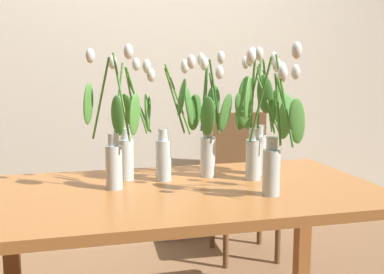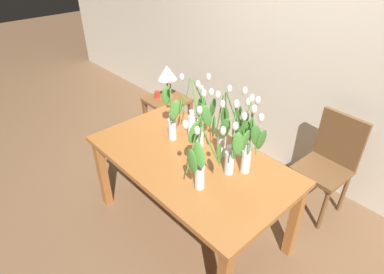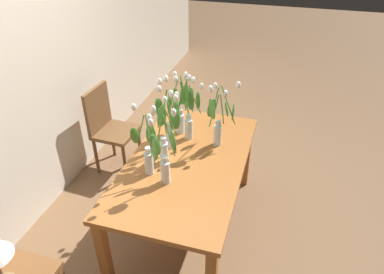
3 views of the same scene
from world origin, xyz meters
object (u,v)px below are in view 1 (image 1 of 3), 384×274
object	(u,v)px
tulip_vase_3	(257,127)
tulip_vase_5	(262,124)
dining_table	(187,210)
tulip_vase_6	(131,131)
tulip_vase_2	(113,143)
tulip_vase_4	(171,138)
tulip_vase_0	(209,128)
tulip_vase_1	(276,137)
dining_chair	(241,175)

from	to	relation	value
tulip_vase_3	tulip_vase_5	xyz separation A→B (m)	(0.05, 0.07, 0.00)
dining_table	tulip_vase_6	distance (m)	0.43
tulip_vase_2	tulip_vase_4	distance (m)	0.27
dining_table	tulip_vase_0	xyz separation A→B (m)	(0.15, 0.20, 0.31)
tulip_vase_1	tulip_vase_2	world-z (taller)	tulip_vase_2
tulip_vase_4	tulip_vase_5	bearing A→B (deg)	1.38
tulip_vase_0	tulip_vase_4	size ratio (longest dim) A/B	1.04
tulip_vase_2	tulip_vase_6	size ratio (longest dim) A/B	1.07
tulip_vase_1	tulip_vase_2	distance (m)	0.65
tulip_vase_3	tulip_vase_4	bearing A→B (deg)	171.14
tulip_vase_6	tulip_vase_1	bearing A→B (deg)	-39.51
tulip_vase_2	dining_chair	distance (m)	1.41
tulip_vase_6	dining_chair	bearing A→B (deg)	44.87
tulip_vase_0	tulip_vase_4	world-z (taller)	tulip_vase_0
tulip_vase_5	tulip_vase_6	size ratio (longest dim) A/B	1.07
tulip_vase_0	dining_table	bearing A→B (deg)	-127.51
dining_table	tulip_vase_4	distance (m)	0.33
tulip_vase_6	tulip_vase_5	bearing A→B (deg)	-5.48
dining_chair	tulip_vase_6	bearing A→B (deg)	-135.13
tulip_vase_0	tulip_vase_6	bearing A→B (deg)	174.74
tulip_vase_0	tulip_vase_5	distance (m)	0.25
tulip_vase_1	tulip_vase_4	distance (m)	0.49
tulip_vase_3	dining_chair	bearing A→B (deg)	73.43
tulip_vase_1	tulip_vase_6	distance (m)	0.65
dining_chair	dining_table	bearing A→B (deg)	-120.87
tulip_vase_1	tulip_vase_2	size ratio (longest dim) A/B	1.00
tulip_vase_3	tulip_vase_5	bearing A→B (deg)	52.80
tulip_vase_0	tulip_vase_6	xyz separation A→B (m)	(-0.35, 0.03, -0.00)
tulip_vase_2	tulip_vase_5	bearing A→B (deg)	8.50
tulip_vase_0	tulip_vase_1	xyz separation A→B (m)	(0.15, -0.38, 0.01)
dining_table	tulip_vase_2	distance (m)	0.41
tulip_vase_0	tulip_vase_2	bearing A→B (deg)	-163.86
tulip_vase_2	tulip_vase_3	distance (m)	0.64
tulip_vase_1	tulip_vase_5	size ratio (longest dim) A/B	1.00
tulip_vase_1	dining_chair	size ratio (longest dim) A/B	0.63
tulip_vase_4	dining_chair	world-z (taller)	tulip_vase_4
tulip_vase_6	dining_chair	size ratio (longest dim) A/B	0.59
tulip_vase_5	tulip_vase_6	distance (m)	0.60
dining_table	tulip_vase_1	distance (m)	0.48
tulip_vase_1	tulip_vase_6	size ratio (longest dim) A/B	1.07
dining_table	tulip_vase_5	xyz separation A→B (m)	(0.40, 0.17, 0.33)
tulip_vase_0	tulip_vase_5	xyz separation A→B (m)	(0.25, -0.03, 0.01)
tulip_vase_1	tulip_vase_5	world-z (taller)	tulip_vase_1
tulip_vase_0	tulip_vase_5	size ratio (longest dim) A/B	0.98
tulip_vase_4	tulip_vase_6	bearing A→B (deg)	157.70
tulip_vase_1	dining_table	bearing A→B (deg)	149.01
tulip_vase_6	dining_chair	world-z (taller)	tulip_vase_6
dining_table	tulip_vase_1	world-z (taller)	tulip_vase_1
tulip_vase_4	tulip_vase_6	distance (m)	0.18
dining_table	tulip_vase_5	world-z (taller)	tulip_vase_5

